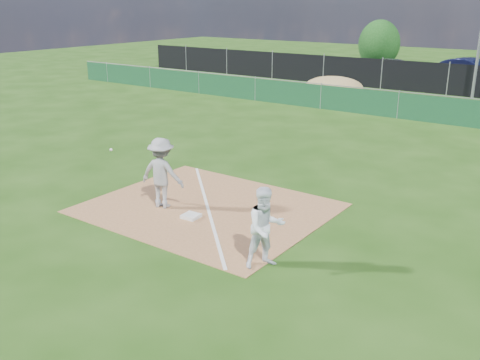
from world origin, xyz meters
name	(u,v)px	position (x,y,z in m)	size (l,w,h in m)	color
ground	(351,140)	(0.00, 10.00, 0.00)	(90.00, 90.00, 0.00)	#1E440E
infield_dirt	(208,208)	(0.00, 1.00, 0.01)	(6.00, 5.00, 0.02)	#9A653D
foul_line	(208,207)	(0.00, 1.00, 0.03)	(0.08, 7.00, 0.01)	white
green_fence	(398,106)	(0.00, 15.00, 0.60)	(44.00, 0.05, 1.20)	#103D21
dirt_mound	(334,87)	(-5.00, 18.50, 0.58)	(3.38, 2.60, 1.17)	#9E824C
black_fence	(448,79)	(0.00, 23.00, 0.90)	(46.00, 0.04, 1.80)	black
parking_lot	(468,84)	(0.00, 28.00, 0.01)	(46.00, 9.00, 0.01)	black
first_base	(191,216)	(0.09, 0.22, 0.06)	(0.40, 0.40, 0.08)	silver
play_at_first	(162,173)	(-1.01, 0.38, 0.96)	(2.30, 0.94, 1.87)	#A1A1A4
runner	(266,228)	(3.00, -0.81, 0.86)	(0.84, 0.65, 1.72)	white
car_left	(395,69)	(-4.49, 26.64, 0.79)	(1.84, 4.58, 1.56)	#9DA0A4
car_mid	(472,72)	(0.10, 28.02, 0.84)	(1.75, 5.02, 1.66)	black
tree_left	(379,44)	(-7.96, 32.22, 1.97)	(3.22, 3.22, 3.82)	#382316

